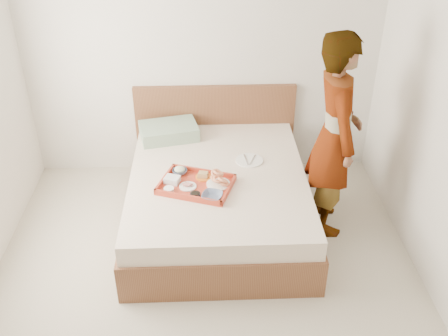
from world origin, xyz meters
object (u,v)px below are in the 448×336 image
dinner_plate (249,160)px  bed (218,198)px  person (335,136)px  tray (196,184)px

dinner_plate → bed: bearing=-145.7°
dinner_plate → person: bearing=-20.1°
tray → dinner_plate: bearing=59.1°
bed → tray: bearing=-133.2°
bed → dinner_plate: (0.30, 0.20, 0.27)m
bed → person: 1.18m
tray → person: bearing=26.7°
tray → dinner_plate: tray is taller
tray → dinner_plate: 0.63m
tray → dinner_plate: (0.49, 0.41, -0.02)m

